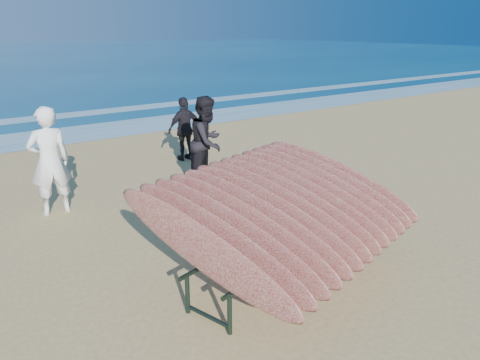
{
  "coord_description": "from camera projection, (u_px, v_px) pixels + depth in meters",
  "views": [
    {
      "loc": [
        -4.14,
        -4.85,
        3.26
      ],
      "look_at": [
        0.0,
        0.8,
        0.95
      ],
      "focal_mm": 35.0,
      "sensor_mm": 36.0,
      "label": 1
    }
  ],
  "objects": [
    {
      "name": "person_dark_b",
      "position": [
        185.0,
        129.0,
        11.77
      ],
      "size": [
        0.94,
        0.41,
        1.6
      ],
      "primitive_type": "imported",
      "rotation": [
        0.0,
        0.0,
        3.16
      ],
      "color": "black",
      "rests_on": "ground"
    },
    {
      "name": "ground",
      "position": [
        271.0,
        253.0,
        7.06
      ],
      "size": [
        120.0,
        120.0,
        0.0
      ],
      "primitive_type": "plane",
      "color": "tan",
      "rests_on": "ground"
    },
    {
      "name": "foam_near",
      "position": [
        67.0,
        135.0,
        14.72
      ],
      "size": [
        160.0,
        160.0,
        0.0
      ],
      "primitive_type": "plane",
      "color": "white",
      "rests_on": "ground"
    },
    {
      "name": "person_dark_a",
      "position": [
        207.0,
        142.0,
        9.77
      ],
      "size": [
        1.17,
        1.1,
        1.92
      ],
      "primitive_type": "imported",
      "rotation": [
        0.0,
        0.0,
        0.53
      ],
      "color": "black",
      "rests_on": "ground"
    },
    {
      "name": "person_white",
      "position": [
        50.0,
        161.0,
        8.29
      ],
      "size": [
        0.73,
        0.49,
        1.96
      ],
      "primitive_type": "imported",
      "rotation": [
        0.0,
        0.0,
        3.11
      ],
      "color": "white",
      "rests_on": "ground"
    },
    {
      "name": "foam_far",
      "position": [
        39.0,
        118.0,
        17.4
      ],
      "size": [
        160.0,
        160.0,
        0.0
      ],
      "primitive_type": "plane",
      "color": "white",
      "rests_on": "ground"
    },
    {
      "name": "surfboard_rack",
      "position": [
        282.0,
        208.0,
        6.2
      ],
      "size": [
        3.78,
        3.49,
        1.6
      ],
      "rotation": [
        0.0,
        0.0,
        0.26
      ],
      "color": "black",
      "rests_on": "ground"
    }
  ]
}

